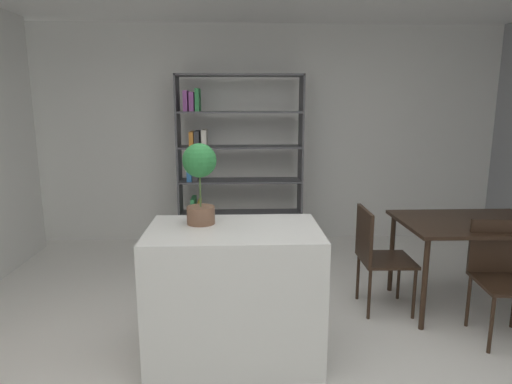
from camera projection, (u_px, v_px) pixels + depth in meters
The scene contains 8 objects.
ground_plane at pixel (262, 365), 2.99m from camera, with size 8.86×8.86×0.00m, color silver.
back_partition at pixel (250, 135), 5.58m from camera, with size 6.45×0.06×2.71m, color silver.
kitchen_island at pixel (234, 292), 3.04m from camera, with size 1.17×0.74×0.93m, color silver.
potted_plant_on_island at pixel (200, 175), 3.00m from camera, with size 0.23×0.23×0.56m.
open_bookshelf at pixel (228, 164), 5.24m from camera, with size 1.48×0.36×2.08m.
dining_table at pixel (471, 230), 3.72m from camera, with size 1.19×0.85×0.78m.
dining_chair_near at pixel (502, 269), 3.31m from camera, with size 0.46×0.49×0.88m.
dining_chair_island_side at pixel (376, 250), 3.72m from camera, with size 0.44×0.45×0.89m.
Camera 1 is at (-0.16, -2.69, 1.75)m, focal length 30.76 mm.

